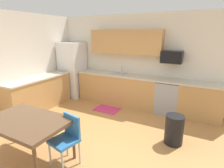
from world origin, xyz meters
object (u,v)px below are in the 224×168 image
refrigerator (73,70)px  dining_table (26,123)px  oven_range (168,97)px  trash_bin (174,130)px  microwave (172,57)px  chair_near_table (67,136)px

refrigerator → dining_table: refrigerator is taller
oven_range → trash_bin: 1.56m
microwave → dining_table: size_ratio=0.39×
refrigerator → oven_range: (3.24, 0.08, -0.47)m
dining_table → chair_near_table: bearing=22.5°
chair_near_table → trash_bin: (1.48, 1.42, -0.20)m
dining_table → trash_bin: 2.73m
refrigerator → trash_bin: size_ratio=3.09×
chair_near_table → trash_bin: chair_near_table is taller
refrigerator → oven_range: bearing=1.4°
oven_range → dining_table: size_ratio=0.65×
refrigerator → dining_table: bearing=-63.2°
microwave → dining_table: (-1.68, -3.27, -0.83)m
refrigerator → microwave: 3.31m
chair_near_table → refrigerator: bearing=127.7°
dining_table → trash_bin: (2.11, 1.68, -0.41)m
refrigerator → trash_bin: refrigerator is taller
refrigerator → trash_bin: 3.98m
oven_range → trash_bin: (0.43, -1.49, -0.16)m
chair_near_table → trash_bin: 2.06m
refrigerator → oven_range: size_ratio=2.04×
refrigerator → dining_table: (1.56, -3.09, -0.22)m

